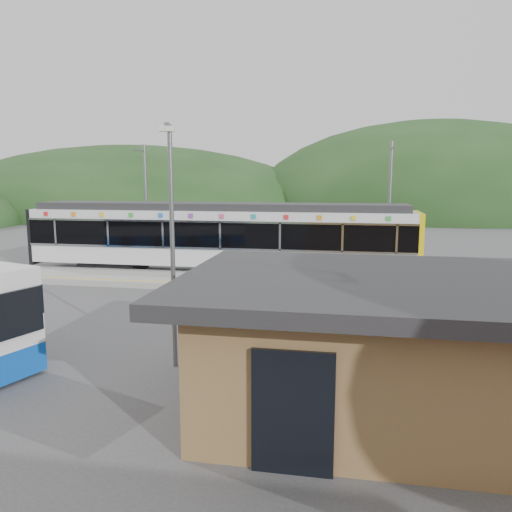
# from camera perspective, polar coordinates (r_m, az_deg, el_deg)

# --- Properties ---
(ground) EXTENTS (120.00, 120.00, 0.00)m
(ground) POSITION_cam_1_polar(r_m,az_deg,el_deg) (20.60, -3.39, -5.26)
(ground) COLOR #4C4C4F
(ground) RESTS_ON ground
(hills) EXTENTS (146.00, 149.00, 26.00)m
(hills) POSITION_cam_1_polar(r_m,az_deg,el_deg) (25.22, 13.40, -2.88)
(hills) COLOR #1E3D19
(hills) RESTS_ON ground
(platform) EXTENTS (26.00, 3.20, 0.30)m
(platform) POSITION_cam_1_polar(r_m,az_deg,el_deg) (23.70, -1.48, -3.01)
(platform) COLOR #9E9E99
(platform) RESTS_ON ground
(yellow_line) EXTENTS (26.00, 0.10, 0.01)m
(yellow_line) POSITION_cam_1_polar(r_m,az_deg,el_deg) (22.43, -2.17, -3.29)
(yellow_line) COLOR yellow
(yellow_line) RESTS_ON platform
(train) EXTENTS (20.44, 3.01, 3.74)m
(train) POSITION_cam_1_polar(r_m,az_deg,el_deg) (26.43, -4.32, 2.39)
(train) COLOR black
(train) RESTS_ON ground
(catenary_mast_west) EXTENTS (0.18, 1.80, 7.00)m
(catenary_mast_west) POSITION_cam_1_polar(r_m,az_deg,el_deg) (30.38, -12.49, 6.04)
(catenary_mast_west) COLOR slate
(catenary_mast_west) RESTS_ON ground
(catenary_mast_east) EXTENTS (0.18, 1.80, 7.00)m
(catenary_mast_east) POSITION_cam_1_polar(r_m,az_deg,el_deg) (28.07, 15.00, 5.74)
(catenary_mast_east) COLOR slate
(catenary_mast_east) RESTS_ON ground
(station_shelter) EXTENTS (9.20, 6.20, 3.00)m
(station_shelter) POSITION_cam_1_polar(r_m,az_deg,el_deg) (11.00, 16.29, -9.79)
(station_shelter) COLOR brown
(station_shelter) RESTS_ON ground
(pallet_stack) EXTENTS (1.60, 1.46, 0.66)m
(pallet_stack) POSITION_cam_1_polar(r_m,az_deg,el_deg) (10.95, 25.79, -17.35)
(pallet_stack) COLOR #937047
(pallet_stack) RESTS_ON ground
(lamp_post) EXTENTS (0.42, 1.15, 6.34)m
(lamp_post) POSITION_cam_1_polar(r_m,az_deg,el_deg) (12.98, -9.78, 3.28)
(lamp_post) COLOR slate
(lamp_post) RESTS_ON ground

